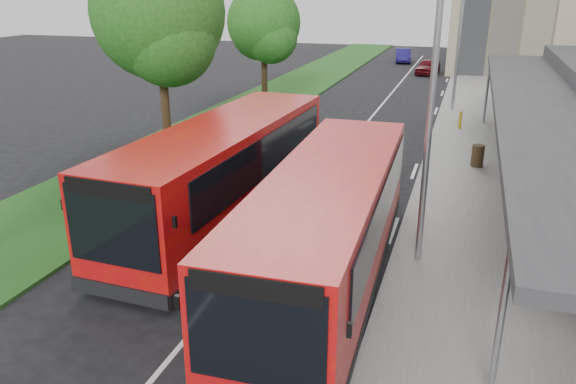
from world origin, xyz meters
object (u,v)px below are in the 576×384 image
Objects in this scene: litter_bin at (478,156)px; tree_mid at (159,22)px; lamp_post_far at (459,27)px; bus_main at (328,228)px; lamp_post_near at (429,83)px; bollard at (460,120)px; tree_far at (264,28)px; car_far at (403,55)px; car_near at (428,66)px; bus_second at (225,173)px.

tree_mid is at bearing -171.48° from litter_bin.
bus_main is (-1.92, -21.75, -3.21)m from lamp_post_far.
tree_mid reaches higher than lamp_post_near.
bollard is (11.77, 8.17, -4.93)m from tree_mid.
bollard is (-0.85, 6.28, 0.01)m from litter_bin.
lamp_post_far is at bearing 49.32° from tree_mid.
car_far is at bearing 76.18° from tree_far.
bus_main is 36.59m from car_near.
litter_bin is at bearing -82.25° from bollard.
tree_mid reaches higher than car_near.
lamp_post_near is 0.76× the size of bus_main.
bus_second is at bearing -48.16° from tree_mid.
lamp_post_far reaches higher than bus_second.
bus_second is 2.94× the size of car_near.
litter_bin is at bearing -82.32° from lamp_post_far.
tree_mid is at bearing -130.68° from lamp_post_far.
litter_bin is at bearing -86.36° from car_far.
lamp_post_far is 23.10m from car_far.
litter_bin is 33.85m from car_far.
bollard is at bearing 79.57° from bus_main.
litter_bin is (3.41, 10.69, -0.93)m from bus_main.
tree_mid is 13.36m from bus_main.
bollard is 0.23× the size of car_far.
lamp_post_near reaches higher than car_far.
tree_mid is 2.21× the size of car_far.
bus_second reaches higher than bus_main.
tree_mid is 13.68m from litter_bin.
bus_main reaches higher than car_far.
tree_mid is 9.96× the size of litter_bin.
tree_mid is at bearing 134.32° from bus_second.
car_far is (-6.10, 26.85, 0.05)m from bollard.
tree_mid is at bearing -90.00° from tree_far.
car_near is at bearing 61.42° from tree_far.
bus_second is (-5.83, 1.13, -3.15)m from lamp_post_near.
litter_bin is 0.22× the size of car_far.
tree_mid is 29.47m from car_near.
tree_mid is at bearing 134.43° from bus_main.
bus_second is 12.75× the size of litter_bin.
car_near is at bearing -76.23° from car_far.
tree_mid is 0.82× the size of bus_main.
tree_far is 1.89× the size of car_near.
tree_mid reaches higher than car_far.
bollard reaches higher than litter_bin.
tree_mid is 1.22× the size of tree_far.
lamp_post_far reaches higher than bus_main.
lamp_post_near is 1.00× the size of lamp_post_far.
tree_far is at bearing 161.95° from bollard.
bus_main reaches higher than car_near.
bus_main is at bearing -66.12° from tree_far.
car_near is (3.29, 33.69, -0.94)m from bus_second.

